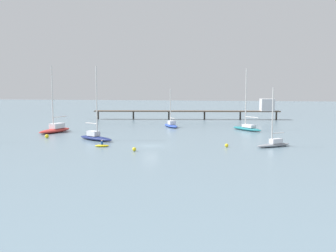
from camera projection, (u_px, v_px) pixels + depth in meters
The scene contains 12 objects.
ground_plane at pixel (150, 146), 65.76m from camera, with size 400.00×400.00×0.00m, color slate.
pier at pixel (229, 108), 116.11m from camera, with size 55.16×10.29×6.22m.
sailboat_red at pixel (55, 129), 84.31m from camera, with size 4.94×9.47×14.25m.
sailboat_blue at pixel (171, 125), 95.21m from camera, with size 5.38×7.55×9.35m.
sailboat_teal at pixel (247, 127), 88.26m from camera, with size 7.38×8.19×13.93m.
sailboat_navy at pixel (95, 136), 72.38m from camera, with size 8.39×6.08×13.63m.
sailboat_gray at pixel (274, 143), 64.65m from camera, with size 6.35×5.18×9.80m.
dinghy_yellow at pixel (102, 145), 64.80m from camera, with size 2.44×1.40×1.14m.
mooring_buoy_inner at pixel (54, 128), 90.16m from camera, with size 0.63×0.63×0.63m, color yellow.
mooring_buoy_outer at pixel (227, 145), 64.33m from camera, with size 0.60×0.60×0.60m, color yellow.
mooring_buoy_mid at pixel (134, 149), 60.37m from camera, with size 0.61×0.61×0.61m, color yellow.
mooring_buoy_far at pixel (47, 136), 75.37m from camera, with size 0.76×0.76×0.76m, color yellow.
Camera 1 is at (13.68, -63.68, 10.11)m, focal length 41.76 mm.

